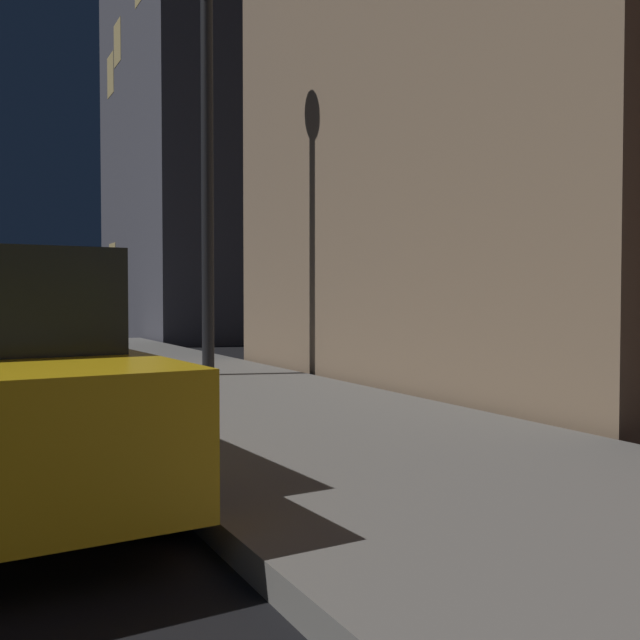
% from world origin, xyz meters
% --- Properties ---
extents(street_lamp, '(0.44, 0.44, 5.35)m').
position_xyz_m(street_lamp, '(5.96, 8.96, 3.70)').
color(street_lamp, black).
rests_on(street_lamp, sidewalk).
extents(building_far, '(6.44, 7.31, 14.84)m').
position_xyz_m(building_far, '(10.52, 19.83, 7.42)').
color(building_far, '#4C4C56').
rests_on(building_far, ground).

